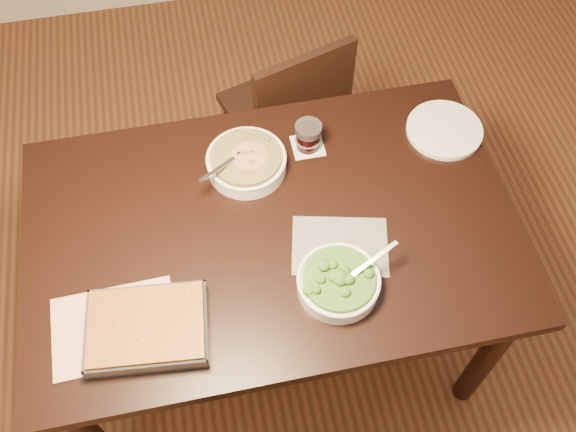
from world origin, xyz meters
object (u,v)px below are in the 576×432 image
at_px(dinner_plate, 444,130).
at_px(chair_far, 290,112).
at_px(baking_dish, 147,328).
at_px(table, 272,243).
at_px(broccoli_bowl, 339,282).
at_px(wine_tumbler, 308,136).
at_px(stew_bowl, 246,161).

distance_m(dinner_plate, chair_far, 0.66).
bearing_deg(baking_dish, chair_far, 64.35).
xyz_separation_m(baking_dish, chair_far, (0.56, 0.92, -0.32)).
bearing_deg(chair_far, table, 56.11).
bearing_deg(broccoli_bowl, wine_tumbler, 86.93).
xyz_separation_m(stew_bowl, broccoli_bowl, (0.17, -0.44, -0.00)).
xyz_separation_m(stew_bowl, baking_dish, (-0.34, -0.47, -0.01)).
height_order(stew_bowl, baking_dish, stew_bowl).
bearing_deg(stew_bowl, wine_tumbler, 13.10).
bearing_deg(chair_far, wine_tumbler, 68.25).
height_order(table, baking_dish, baking_dish).
bearing_deg(table, wine_tumbler, 57.87).
relative_size(table, chair_far, 1.70).
height_order(baking_dish, dinner_plate, baking_dish).
height_order(stew_bowl, broccoli_bowl, stew_bowl).
bearing_deg(broccoli_bowl, baking_dish, -176.90).
bearing_deg(chair_far, baking_dish, 41.00).
bearing_deg(stew_bowl, chair_far, 63.20).
bearing_deg(table, dinner_plate, 21.53).
bearing_deg(baking_dish, wine_tumbler, 49.88).
relative_size(table, baking_dish, 4.27).
bearing_deg(stew_bowl, dinner_plate, 1.59).
height_order(table, wine_tumbler, wine_tumbler).
height_order(stew_bowl, wine_tumbler, wine_tumbler).
relative_size(broccoli_bowl, dinner_plate, 1.04).
bearing_deg(dinner_plate, table, -158.47).
xyz_separation_m(table, broccoli_bowl, (0.14, -0.23, 0.13)).
distance_m(wine_tumbler, dinner_plate, 0.44).
height_order(broccoli_bowl, wine_tumbler, wine_tumbler).
bearing_deg(baking_dish, table, 40.27).
distance_m(table, baking_dish, 0.46).
height_order(baking_dish, wine_tumbler, wine_tumbler).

